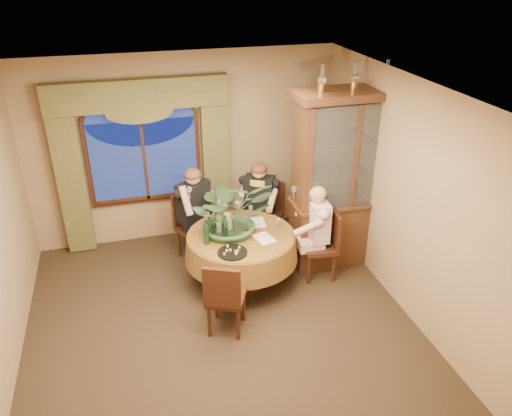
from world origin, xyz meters
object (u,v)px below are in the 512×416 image
object	(u,v)px
wine_bottle_2	(209,224)
person_back	(194,214)
chair_right	(319,245)
chair_front_left	(226,295)
oil_lamp_right	(387,73)
wine_bottle_3	(210,228)
centerpiece_plant	(231,185)
person_pink	(317,231)
wine_bottle_5	(219,222)
china_cabinet	(345,181)
person_scarf	(259,206)
dining_table	(241,259)
chair_back_right	(267,216)
stoneware_vase	(228,222)
chair_back	(194,227)
oil_lamp_center	(355,75)
wine_bottle_0	(225,227)
oil_lamp_left	(322,78)
wine_bottle_4	(217,220)
olive_bowl	(245,235)
wine_bottle_1	(206,232)

from	to	relation	value
wine_bottle_2	person_back	bearing A→B (deg)	96.43
chair_right	chair_front_left	bearing A→B (deg)	123.56
oil_lamp_right	wine_bottle_3	distance (m)	2.92
centerpiece_plant	wine_bottle_2	distance (m)	0.57
oil_lamp_right	centerpiece_plant	size ratio (longest dim) A/B	0.29
person_pink	wine_bottle_5	size ratio (longest dim) A/B	4.01
china_cabinet	person_pink	size ratio (longest dim) A/B	1.87
chair_right	person_scarf	distance (m)	1.14
dining_table	person_scarf	xyz separation A→B (m)	(0.49, 0.85, 0.30)
chair_back_right	wine_bottle_3	size ratio (longest dim) A/B	2.91
person_back	stoneware_vase	distance (m)	0.76
centerpiece_plant	wine_bottle_3	distance (m)	0.59
chair_back	person_pink	bearing A→B (deg)	119.32
chair_back_right	person_pink	bearing A→B (deg)	148.85
dining_table	chair_back_right	world-z (taller)	chair_back_right
oil_lamp_center	wine_bottle_0	bearing A→B (deg)	-171.41
oil_lamp_left	chair_front_left	xyz separation A→B (m)	(-1.48, -1.05, -2.16)
person_scarf	wine_bottle_4	world-z (taller)	person_scarf
china_cabinet	centerpiece_plant	xyz separation A→B (m)	(-1.61, -0.09, 0.17)
olive_bowl	wine_bottle_1	bearing A→B (deg)	-176.83
china_cabinet	wine_bottle_0	distance (m)	1.77
person_pink	wine_bottle_0	bearing A→B (deg)	93.31
chair_back	olive_bowl	distance (m)	1.08
chair_back	wine_bottle_2	xyz separation A→B (m)	(0.09, -0.72, 0.44)
chair_back_right	person_scarf	distance (m)	0.23
person_pink	chair_right	bearing A→B (deg)	-163.57
oil_lamp_right	wine_bottle_4	size ratio (longest dim) A/B	1.03
wine_bottle_1	wine_bottle_5	size ratio (longest dim) A/B	1.00
wine_bottle_0	wine_bottle_2	world-z (taller)	same
wine_bottle_1	person_scarf	bearing A→B (deg)	45.25
china_cabinet	wine_bottle_2	bearing A→B (deg)	-176.75
oil_lamp_center	olive_bowl	bearing A→B (deg)	-169.04
olive_bowl	chair_right	bearing A→B (deg)	-2.24
person_pink	wine_bottle_4	distance (m)	1.34
wine_bottle_0	wine_bottle_2	xyz separation A→B (m)	(-0.18, 0.15, 0.00)
chair_back	wine_bottle_0	distance (m)	1.01
wine_bottle_1	wine_bottle_2	size ratio (longest dim) A/B	1.00
chair_back_right	wine_bottle_0	world-z (taller)	wine_bottle_0
person_scarf	wine_bottle_4	size ratio (longest dim) A/B	4.10
chair_right	wine_bottle_4	distance (m)	1.41
chair_front_left	wine_bottle_3	bearing A→B (deg)	115.80
dining_table	person_back	xyz separation A→B (m)	(-0.48, 0.81, 0.33)
china_cabinet	centerpiece_plant	bearing A→B (deg)	-176.75
dining_table	wine_bottle_0	bearing A→B (deg)	-164.27
chair_front_left	wine_bottle_4	xyz separation A→B (m)	(0.12, 1.01, 0.44)
chair_back	wine_bottle_1	xyz separation A→B (m)	(0.02, -0.93, 0.44)
oil_lamp_center	centerpiece_plant	xyz separation A→B (m)	(-1.61, -0.09, -1.24)
person_scarf	wine_bottle_1	size ratio (longest dim) A/B	4.10
china_cabinet	person_pink	distance (m)	0.79
china_cabinet	person_pink	world-z (taller)	china_cabinet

